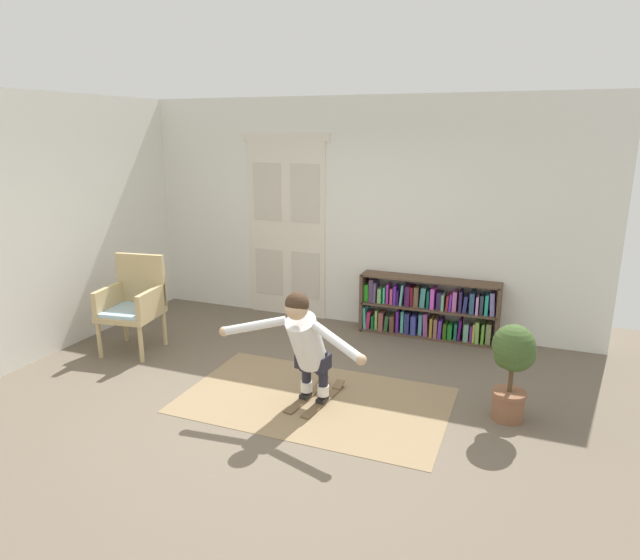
# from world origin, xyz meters

# --- Properties ---
(ground_plane) EXTENTS (7.20, 7.20, 0.00)m
(ground_plane) POSITION_xyz_m (0.00, 0.00, 0.00)
(ground_plane) COLOR brown
(back_wall) EXTENTS (6.00, 0.10, 2.90)m
(back_wall) POSITION_xyz_m (0.00, 2.60, 1.45)
(back_wall) COLOR silver
(back_wall) RESTS_ON ground
(side_wall_left) EXTENTS (0.10, 6.00, 2.90)m
(side_wall_left) POSITION_xyz_m (-3.00, 0.40, 1.45)
(side_wall_left) COLOR silver
(side_wall_left) RESTS_ON ground
(double_door) EXTENTS (1.22, 0.05, 2.45)m
(double_door) POSITION_xyz_m (-1.02, 2.54, 1.23)
(double_door) COLOR beige
(double_door) RESTS_ON ground
(rug) EXTENTS (2.50, 1.50, 0.01)m
(rug) POSITION_xyz_m (0.29, 0.30, 0.00)
(rug) COLOR #8B7352
(rug) RESTS_ON ground
(bookshelf) EXTENTS (1.70, 0.30, 0.74)m
(bookshelf) POSITION_xyz_m (0.94, 2.39, 0.34)
(bookshelf) COLOR brown
(bookshelf) RESTS_ON ground
(wicker_chair) EXTENTS (0.68, 0.68, 1.10)m
(wicker_chair) POSITION_xyz_m (-2.14, 0.73, 0.58)
(wicker_chair) COLOR tan
(wicker_chair) RESTS_ON ground
(potted_plant) EXTENTS (0.37, 0.42, 0.92)m
(potted_plant) POSITION_xyz_m (2.02, 0.56, 0.59)
(potted_plant) COLOR brown
(potted_plant) RESTS_ON ground
(skis_pair) EXTENTS (0.35, 0.77, 0.07)m
(skis_pair) POSITION_xyz_m (0.29, 0.33, 0.02)
(skis_pair) COLOR brown
(skis_pair) RESTS_ON rug
(person_skier) EXTENTS (1.44, 0.70, 1.08)m
(person_skier) POSITION_xyz_m (0.27, 0.13, 0.68)
(person_skier) COLOR white
(person_skier) RESTS_ON skis_pair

